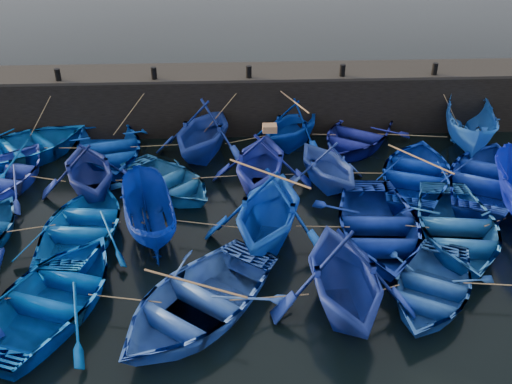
{
  "coord_description": "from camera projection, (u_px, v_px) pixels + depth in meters",
  "views": [
    {
      "loc": [
        -0.81,
        -13.79,
        10.65
      ],
      "look_at": [
        0.0,
        3.2,
        0.7
      ],
      "focal_mm": 40.0,
      "sensor_mm": 36.0,
      "label": 1
    }
  ],
  "objects": [
    {
      "name": "boat_23",
      "position": [
        344.0,
        274.0,
        15.01
      ],
      "size": [
        4.19,
        4.78,
        2.4
      ],
      "primitive_type": "imported",
      "rotation": [
        0.0,
        0.0,
        0.06
      ],
      "color": "navy",
      "rests_on": "ground"
    },
    {
      "name": "boat_4",
      "position": [
        357.0,
        135.0,
        24.2
      ],
      "size": [
        5.92,
        6.33,
        1.07
      ],
      "primitive_type": "imported",
      "rotation": [
        0.0,
        0.0,
        -0.59
      ],
      "color": "navy",
      "rests_on": "ground"
    },
    {
      "name": "boat_5",
      "position": [
        470.0,
        127.0,
        23.78
      ],
      "size": [
        3.34,
        5.55,
        2.01
      ],
      "primitive_type": "imported",
      "rotation": [
        0.0,
        0.0,
        -0.28
      ],
      "color": "blue",
      "rests_on": "ground"
    },
    {
      "name": "boat_22",
      "position": [
        196.0,
        301.0,
        15.04
      ],
      "size": [
        6.45,
        6.71,
        1.13
      ],
      "primitive_type": "imported",
      "rotation": [
        0.0,
        0.0,
        -0.67
      ],
      "color": "blue",
      "rests_on": "ground"
    },
    {
      "name": "boat_9",
      "position": [
        261.0,
        161.0,
        20.77
      ],
      "size": [
        4.48,
        4.97,
        2.31
      ],
      "primitive_type": "imported",
      "rotation": [
        0.0,
        0.0,
        2.97
      ],
      "color": "navy",
      "rests_on": "ground"
    },
    {
      "name": "wooden_crate",
      "position": [
        270.0,
        128.0,
        20.14
      ],
      "size": [
        0.5,
        0.41,
        0.25
      ],
      "primitive_type": "cube",
      "color": "#946540",
      "rests_on": "boat_9"
    },
    {
      "name": "bollard_0",
      "position": [
        58.0,
        75.0,
        23.8
      ],
      "size": [
        0.24,
        0.24,
        0.5
      ],
      "primitive_type": "cylinder",
      "color": "black",
      "rests_on": "quay_top"
    },
    {
      "name": "boat_8",
      "position": [
        168.0,
        181.0,
        20.86
      ],
      "size": [
        5.32,
        5.42,
        0.92
      ],
      "primitive_type": "imported",
      "rotation": [
        0.0,
        0.0,
        0.73
      ],
      "color": "#1B5C95",
      "rests_on": "ground"
    },
    {
      "name": "boat_3",
      "position": [
        291.0,
        124.0,
        23.93
      ],
      "size": [
        5.1,
        5.18,
        2.07
      ],
      "primitive_type": "imported",
      "rotation": [
        0.0,
        0.0,
        -0.68
      ],
      "color": "#032E9E",
      "rests_on": "ground"
    },
    {
      "name": "boat_7",
      "position": [
        88.0,
        168.0,
        20.42
      ],
      "size": [
        4.71,
        5.05,
        2.16
      ],
      "primitive_type": "imported",
      "rotation": [
        0.0,
        0.0,
        3.49
      ],
      "color": "navy",
      "rests_on": "ground"
    },
    {
      "name": "mooring_ropes",
      "position": [
        250.0,
        162.0,
        21.27
      ],
      "size": [
        18.52,
        11.74,
        2.1
      ],
      "color": "tan",
      "rests_on": "ground"
    },
    {
      "name": "quay_wall",
      "position": [
        248.0,
        100.0,
        25.72
      ],
      "size": [
        26.0,
        2.5,
        2.5
      ],
      "primitive_type": "cube",
      "color": "black",
      "rests_on": "ground"
    },
    {
      "name": "boat_12",
      "position": [
        489.0,
        177.0,
        20.86
      ],
      "size": [
        6.39,
        7.04,
        1.2
      ],
      "primitive_type": "imported",
      "rotation": [
        0.0,
        0.0,
        2.64
      ],
      "color": "#0F2D97",
      "rests_on": "ground"
    },
    {
      "name": "loose_oars",
      "position": [
        303.0,
        168.0,
        19.05
      ],
      "size": [
        10.22,
        12.49,
        1.4
      ],
      "color": "#99724C",
      "rests_on": "ground"
    },
    {
      "name": "boat_0",
      "position": [
        21.0,
        147.0,
        23.01
      ],
      "size": [
        6.98,
        6.76,
        1.18
      ],
      "primitive_type": "imported",
      "rotation": [
        0.0,
        0.0,
        2.26
      ],
      "color": "#044AA2",
      "rests_on": "ground"
    },
    {
      "name": "bollard_3",
      "position": [
        342.0,
        70.0,
        24.29
      ],
      "size": [
        0.24,
        0.24,
        0.5
      ],
      "primitive_type": "cylinder",
      "color": "black",
      "rests_on": "quay_top"
    },
    {
      "name": "boat_16",
      "position": [
        268.0,
        209.0,
        17.77
      ],
      "size": [
        5.15,
        5.59,
        2.45
      ],
      "primitive_type": "imported",
      "rotation": [
        0.0,
        0.0,
        -0.28
      ],
      "color": "blue",
      "rests_on": "ground"
    },
    {
      "name": "boat_1",
      "position": [
        108.0,
        147.0,
        23.09
      ],
      "size": [
        5.22,
        6.31,
        1.14
      ],
      "primitive_type": "imported",
      "rotation": [
        0.0,
        0.0,
        0.27
      ],
      "color": "#06369A",
      "rests_on": "ground"
    },
    {
      "name": "boat_24",
      "position": [
        431.0,
        287.0,
        15.72
      ],
      "size": [
        4.83,
        5.32,
        0.9
      ],
      "primitive_type": "imported",
      "rotation": [
        0.0,
        0.0,
        -0.51
      ],
      "color": "#2153A9",
      "rests_on": "ground"
    },
    {
      "name": "boat_14",
      "position": [
        84.0,
        225.0,
        18.26
      ],
      "size": [
        4.09,
        5.34,
        1.03
      ],
      "primitive_type": "imported",
      "rotation": [
        0.0,
        0.0,
        3.03
      ],
      "color": "blue",
      "rests_on": "ground"
    },
    {
      "name": "bollard_2",
      "position": [
        249.0,
        72.0,
        24.13
      ],
      "size": [
        0.24,
        0.24,
        0.5
      ],
      "primitive_type": "cylinder",
      "color": "black",
      "rests_on": "quay_top"
    },
    {
      "name": "boat_15",
      "position": [
        148.0,
        215.0,
        18.25
      ],
      "size": [
        2.55,
        4.45,
        1.62
      ],
      "primitive_type": "imported",
      "rotation": [
        0.0,
        0.0,
        3.39
      ],
      "color": "navy",
      "rests_on": "ground"
    },
    {
      "name": "boat_18",
      "position": [
        457.0,
        227.0,
        18.1
      ],
      "size": [
        4.48,
        5.79,
        1.11
      ],
      "primitive_type": "imported",
      "rotation": [
        0.0,
        0.0,
        -0.13
      ],
      "color": "#185597",
      "rests_on": "ground"
    },
    {
      "name": "boat_11",
      "position": [
        418.0,
        173.0,
        21.22
      ],
      "size": [
        5.51,
        6.37,
        1.11
      ],
      "primitive_type": "imported",
      "rotation": [
        0.0,
        0.0,
        2.77
      ],
      "color": "#042698",
      "rests_on": "ground"
    },
    {
      "name": "boat_2",
      "position": [
        203.0,
        130.0,
        23.05
      ],
      "size": [
        5.16,
        5.55,
        2.38
      ],
      "primitive_type": "imported",
      "rotation": [
        0.0,
        0.0,
        -0.33
      ],
      "color": "navy",
      "rests_on": "ground"
    },
    {
      "name": "quay_top",
      "position": [
        248.0,
        72.0,
        25.06
      ],
      "size": [
        26.0,
        2.5,
        0.12
      ],
      "primitive_type": "cube",
      "color": "black",
      "rests_on": "quay_wall"
    },
    {
      "name": "boat_21",
      "position": [
        54.0,
        295.0,
        15.25
      ],
      "size": [
        5.42,
        6.34,
        1.11
      ],
      "primitive_type": "imported",
      "rotation": [
        0.0,
        0.0,
        2.8
      ],
      "color": "#00429E",
      "rests_on": "ground"
    },
    {
      "name": "boat_6",
      "position": [
        1.0,
        176.0,
        21.03
      ],
      "size": [
        5.06,
        6.05,
        1.08
      ],
      "primitive_type": "imported",
      "rotation": [
        0.0,
        0.0,
        2.85
      ],
      "color": "#2337A6",
      "rests_on": "ground"
    },
    {
      "name": "bollard_4",
      "position": [
        435.0,
        69.0,
        24.46
      ],
      "size": [
        0.24,
        0.24,
        0.5
      ],
      "primitive_type": "cylinder",
      "color": "black",
      "rests_on": "quay_top"
    },
    {
      "name": "bollard_1",
      "position": [
        154.0,
        73.0,
        23.97
      ],
      "size": [
        0.24,
        0.24,
        0.5
      ],
      "primitive_type": "cylinder",
      "color": "black",
      "rests_on": "quay_top"
    },
    {
      "name": "boat_17",
      "position": [
        378.0,
        226.0,
        18.12
      ],
      "size": [
        4.33,
        5.79,
        1.14
      ],
      "primitive_type": "imported",
      "rotation": [
        0.0,
        0.0,
        -0.07
      ],
      "color": "navy",
      "rests_on": "ground"
    },
    {
      "name": "ground",
      "position": [
        261.0,
        265.0,
        17.3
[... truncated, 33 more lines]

